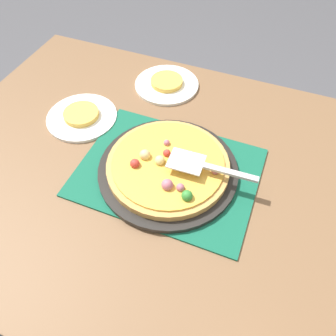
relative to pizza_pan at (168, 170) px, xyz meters
The scene contains 10 objects.
ground_plane 0.76m from the pizza_pan, ahead, with size 8.00×8.00×0.00m, color #4C4C51.
dining_table 0.12m from the pizza_pan, ahead, with size 1.40×1.00×0.75m.
placemat 0.01m from the pizza_pan, ahead, with size 0.48×0.36×0.01m, color #145B42.
pizza_pan is the anchor object (origin of this frame).
pizza 0.02m from the pizza_pan, 75.24° to the right, with size 0.33×0.33×0.05m.
plate_near_left 0.38m from the pizza_pan, 112.30° to the left, with size 0.22×0.22×0.01m, color white.
plate_far_right 0.35m from the pizza_pan, 162.95° to the left, with size 0.22×0.22×0.01m, color white.
served_slice_left 0.38m from the pizza_pan, 112.30° to the left, with size 0.11×0.11×0.02m, color #EAB747.
served_slice_right 0.35m from the pizza_pan, 162.95° to the left, with size 0.11×0.11×0.02m, color #EAB747.
pizza_server 0.11m from the pizza_pan, ahead, with size 0.23×0.07×0.01m.
Camera 1 is at (0.20, -0.51, 1.46)m, focal length 35.00 mm.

